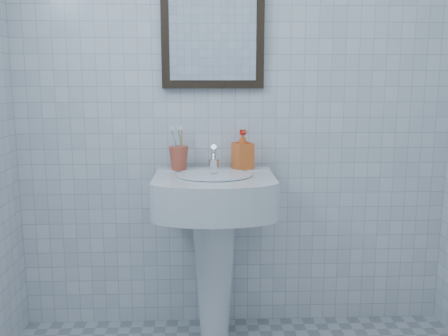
{
  "coord_description": "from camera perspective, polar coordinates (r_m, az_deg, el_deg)",
  "views": [
    {
      "loc": [
        -0.15,
        -1.31,
        1.29
      ],
      "look_at": [
        -0.07,
        0.86,
        0.9
      ],
      "focal_mm": 40.0,
      "sensor_mm": 36.0,
      "label": 1
    }
  ],
  "objects": [
    {
      "name": "faucet",
      "position": [
        2.43,
        -1.2,
        1.02
      ],
      "size": [
        0.05,
        0.11,
        0.13
      ],
      "color": "silver",
      "rests_on": "washbasin"
    },
    {
      "name": "wall_mirror",
      "position": [
        2.51,
        -1.3,
        16.17
      ],
      "size": [
        0.5,
        0.04,
        0.62
      ],
      "color": "black",
      "rests_on": "wall_back"
    },
    {
      "name": "soap_dispenser",
      "position": [
        2.45,
        2.15,
        2.12
      ],
      "size": [
        0.11,
        0.12,
        0.19
      ],
      "primitive_type": "imported",
      "rotation": [
        0.0,
        0.0,
        0.42
      ],
      "color": "red",
      "rests_on": "washbasin"
    },
    {
      "name": "washbasin",
      "position": [
        2.41,
        -1.13,
        -7.04
      ],
      "size": [
        0.56,
        0.41,
        0.86
      ],
      "color": "silver",
      "rests_on": "ground"
    },
    {
      "name": "wall_back",
      "position": [
        2.52,
        1.33,
        9.31
      ],
      "size": [
        2.2,
        0.02,
        2.5
      ],
      "primitive_type": "cube",
      "color": "silver",
      "rests_on": "ground"
    },
    {
      "name": "toothbrush_cup",
      "position": [
        2.44,
        -5.21,
        1.15
      ],
      "size": [
        0.12,
        0.12,
        0.11
      ],
      "primitive_type": null,
      "rotation": [
        0.0,
        0.0,
        -0.3
      ],
      "color": "#B54932",
      "rests_on": "washbasin"
    }
  ]
}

